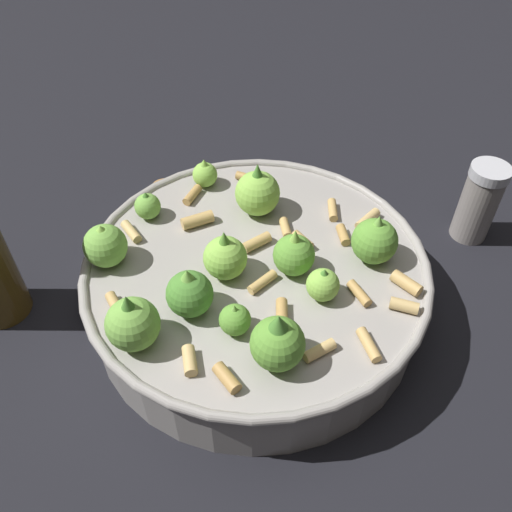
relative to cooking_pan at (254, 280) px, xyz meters
The scene contains 4 objects.
ground_plane 0.04m from the cooking_pan, 49.29° to the left, with size 2.40×2.40×0.00m, color black.
cooking_pan is the anchor object (origin of this frame).
pepper_shaker 0.28m from the cooking_pan, 24.93° to the left, with size 0.04×0.04×0.10m.
wooden_spoon 0.18m from the cooking_pan, 102.42° to the left, with size 0.24×0.10×0.02m.
Camera 1 is at (0.01, -0.36, 0.44)m, focal length 37.53 mm.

